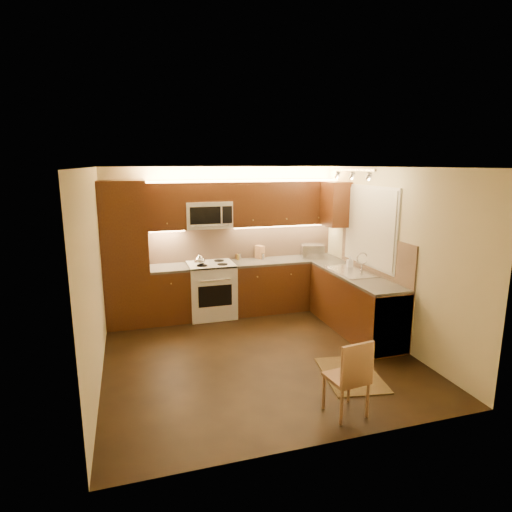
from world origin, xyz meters
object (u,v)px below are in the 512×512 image
object	(u,v)px
stove	(211,290)
toaster_oven	(312,251)
sink	(352,267)
knife_block	(260,252)
dining_chair	(346,376)
kettle	(200,259)
soap_bottle	(350,262)
microwave	(208,215)

from	to	relation	value
stove	toaster_oven	world-z (taller)	toaster_oven
sink	knife_block	distance (m)	1.72
toaster_oven	dining_chair	distance (m)	3.52
kettle	dining_chair	distance (m)	3.37
stove	kettle	size ratio (longest dim) A/B	4.52
stove	dining_chair	world-z (taller)	stove
knife_block	soap_bottle	xyz separation A→B (m)	(1.18, -1.09, -0.02)
sink	kettle	world-z (taller)	kettle
microwave	sink	size ratio (longest dim) A/B	0.88
toaster_oven	knife_block	size ratio (longest dim) A/B	1.70
sink	stove	bearing A→B (deg)	150.64
dining_chair	toaster_oven	bearing A→B (deg)	64.82
toaster_oven	sink	bearing A→B (deg)	-70.20
kettle	dining_chair	world-z (taller)	kettle
soap_bottle	toaster_oven	bearing A→B (deg)	115.81
stove	sink	size ratio (longest dim) A/B	1.07
soap_bottle	microwave	bearing A→B (deg)	164.15
stove	knife_block	xyz separation A→B (m)	(0.93, 0.22, 0.55)
sink	dining_chair	xyz separation A→B (m)	(-1.23, -2.15, -0.56)
microwave	knife_block	world-z (taller)	microwave
sink	dining_chair	world-z (taller)	sink
stove	sink	xyz separation A→B (m)	(2.00, -1.12, 0.52)
knife_block	dining_chair	size ratio (longest dim) A/B	0.27
sink	kettle	distance (m)	2.43
soap_bottle	kettle	bearing A→B (deg)	171.25
dining_chair	kettle	bearing A→B (deg)	99.94
kettle	dining_chair	bearing A→B (deg)	-66.83
knife_block	dining_chair	distance (m)	3.55
stove	kettle	bearing A→B (deg)	-152.83
sink	soap_bottle	bearing A→B (deg)	66.93
knife_block	dining_chair	xyz separation A→B (m)	(-0.16, -3.49, -0.60)
microwave	knife_block	xyz separation A→B (m)	(0.93, 0.08, -0.71)
kettle	knife_block	world-z (taller)	knife_block
microwave	kettle	size ratio (longest dim) A/B	3.73
toaster_oven	dining_chair	bearing A→B (deg)	-95.84
kettle	soap_bottle	bearing A→B (deg)	-12.29
knife_block	kettle	bearing A→B (deg)	174.48
sink	toaster_oven	bearing A→B (deg)	97.52
stove	microwave	world-z (taller)	microwave
microwave	toaster_oven	bearing A→B (deg)	-3.39
toaster_oven	soap_bottle	bearing A→B (deg)	-61.62
kettle	soap_bottle	size ratio (longest dim) A/B	1.06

